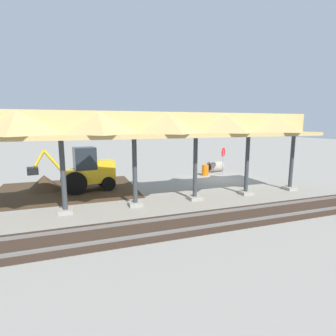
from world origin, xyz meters
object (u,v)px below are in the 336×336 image
Objects in this scene: concrete_pipe at (215,167)px; stop_sign at (223,155)px; backhoe at (86,171)px; traffic_barrel at (205,170)px.

stop_sign is at bearing 82.17° from concrete_pipe.
stop_sign is 11.18m from backhoe.
stop_sign is at bearing 165.75° from traffic_barrel.
concrete_pipe is at bearing -163.97° from backhoe.
stop_sign reaches higher than traffic_barrel.
traffic_barrel is at bearing 37.56° from concrete_pipe.
concrete_pipe is at bearing -142.44° from traffic_barrel.
backhoe is 11.77m from concrete_pipe.
stop_sign is 2.08m from concrete_pipe.
traffic_barrel is at bearing -14.25° from stop_sign.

